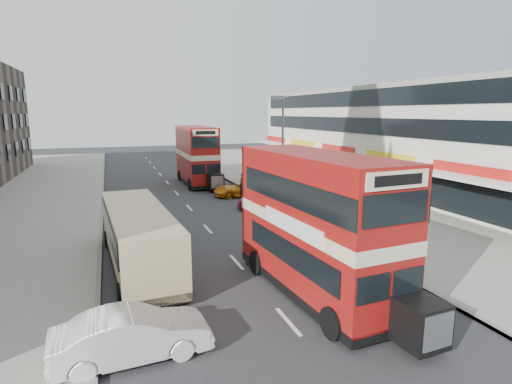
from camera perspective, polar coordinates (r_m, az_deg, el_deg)
name	(u,v)px	position (r m, az deg, el deg)	size (l,w,h in m)	color
ground	(316,354)	(13.15, 8.27, -21.19)	(160.00, 160.00, 0.00)	#28282B
road_surface	(189,208)	(31.05, -9.18, -2.16)	(12.00, 90.00, 0.01)	#28282B
pavement_right	(332,196)	(35.15, 10.42, -0.55)	(12.00, 90.00, 0.15)	gray
pavement_left	(4,221)	(31.28, -31.37, -3.42)	(12.00, 90.00, 0.15)	gray
kerb_left	(102,214)	(30.57, -20.50, -2.80)	(0.20, 90.00, 0.16)	gray
kerb_right	(266,201)	(32.64, 1.40, -1.26)	(0.20, 90.00, 0.16)	gray
commercial_row	(398,137)	(40.68, 19.04, 7.14)	(9.90, 46.20, 9.30)	beige
street_lamp	(282,143)	(30.29, 3.56, 6.79)	(1.00, 0.20, 8.12)	slate
bus_main	(317,224)	(15.88, 8.36, -4.43)	(3.33, 9.69, 5.30)	black
bus_second	(197,155)	(40.90, -8.16, 5.05)	(2.74, 9.83, 5.41)	black
coach	(138,236)	(19.47, -15.91, -5.79)	(3.06, 9.76, 2.55)	black
car_left_front	(133,335)	(12.93, -16.66, -18.38)	(1.55, 4.44, 1.46)	white
car_right_a	(268,199)	(30.46, 1.60, -1.02)	(1.84, 4.52, 1.31)	maroon
car_right_b	(240,189)	(34.86, -2.16, 0.46)	(2.10, 4.56, 1.27)	orange
pedestrian_near	(316,198)	(29.02, 8.27, -0.81)	(0.71, 0.48, 1.93)	gray
pedestrian_far	(256,170)	(44.04, -0.02, 3.09)	(0.94, 0.39, 1.60)	gray
cyclist	(243,190)	(33.86, -1.76, 0.25)	(0.88, 2.02, 2.10)	gray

